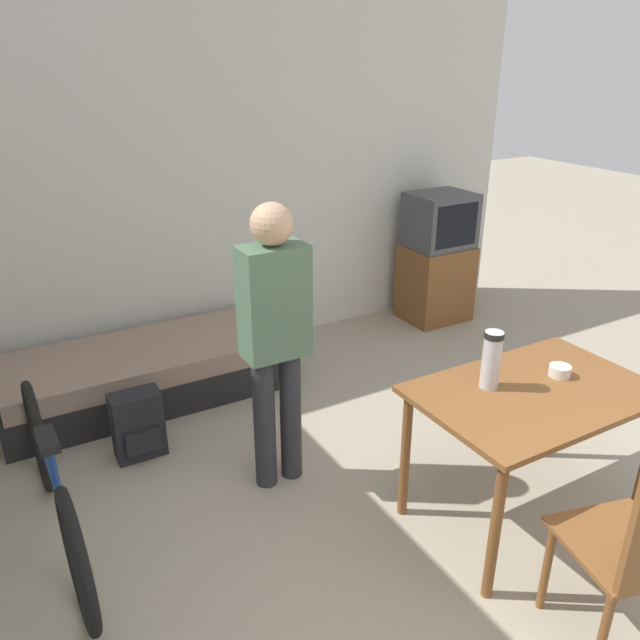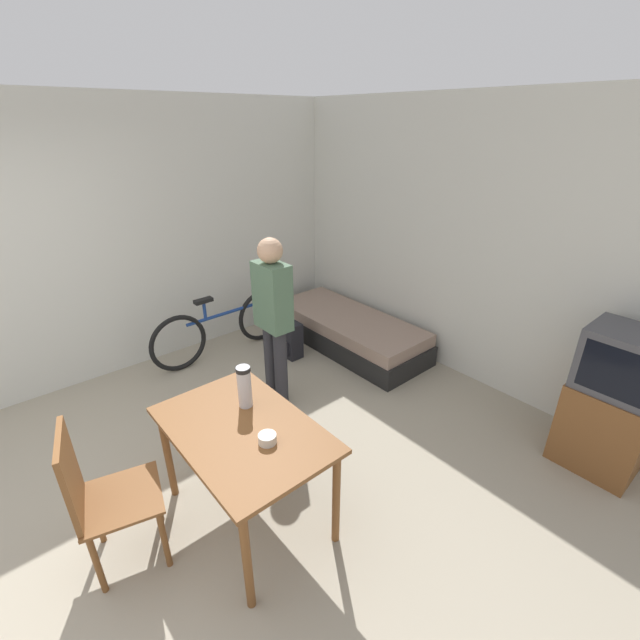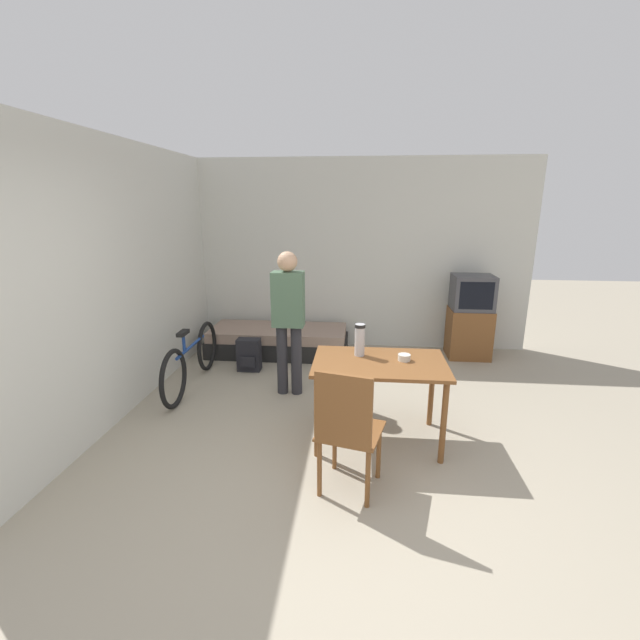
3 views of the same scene
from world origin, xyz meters
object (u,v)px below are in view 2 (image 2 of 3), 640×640
at_px(thermos_flask, 244,385).
at_px(backpack, 289,339).
at_px(daybed, 349,331).
at_px(wooden_chair, 99,493).
at_px(person_standing, 273,314).
at_px(bicycle, 222,328).
at_px(tv, 612,403).
at_px(mate_bowl, 267,439).
at_px(dining_table, 243,440).

distance_m(thermos_flask, backpack, 2.09).
xyz_separation_m(daybed, wooden_chair, (1.08, -3.01, 0.37)).
bearing_deg(wooden_chair, daybed, 109.71).
bearing_deg(daybed, person_standing, -73.87).
bearing_deg(bicycle, tv, 21.47).
height_order(wooden_chair, person_standing, person_standing).
distance_m(wooden_chair, bicycle, 2.58).
height_order(tv, thermos_flask, tv).
distance_m(person_standing, backpack, 1.14).
bearing_deg(mate_bowl, tv, 63.99).
bearing_deg(daybed, mate_bowl, -54.54).
distance_m(dining_table, mate_bowl, 0.25).
relative_size(mate_bowl, backpack, 0.26).
xyz_separation_m(person_standing, mate_bowl, (1.16, -0.86, -0.14)).
xyz_separation_m(dining_table, mate_bowl, (0.21, 0.04, 0.12)).
bearing_deg(thermos_flask, dining_table, -37.65).
bearing_deg(mate_bowl, dining_table, -168.48).
bearing_deg(backpack, mate_bowl, -39.48).
relative_size(dining_table, backpack, 2.74).
bearing_deg(dining_table, backpack, 136.12).
relative_size(tv, backpack, 2.74).
height_order(bicycle, person_standing, person_standing).
relative_size(person_standing, backpack, 3.80).
bearing_deg(backpack, bicycle, -134.17).
xyz_separation_m(dining_table, thermos_flask, (-0.18, 0.14, 0.26)).
bearing_deg(mate_bowl, wooden_chair, -118.88).
height_order(daybed, bicycle, bicycle).
bearing_deg(wooden_chair, bicycle, 136.30).
height_order(dining_table, wooden_chair, wooden_chair).
bearing_deg(wooden_chair, dining_table, 72.47).
distance_m(dining_table, thermos_flask, 0.34).
height_order(thermos_flask, backpack, thermos_flask).
bearing_deg(tv, daybed, -177.43).
xyz_separation_m(person_standing, backpack, (-0.63, 0.62, -0.72)).
relative_size(person_standing, thermos_flask, 5.46).
relative_size(dining_table, bicycle, 0.68).
bearing_deg(dining_table, person_standing, 136.55).
relative_size(bicycle, backpack, 4.02).
relative_size(bicycle, mate_bowl, 15.61).
xyz_separation_m(wooden_chair, thermos_flask, (0.07, 0.94, 0.36)).
bearing_deg(tv, wooden_chair, -116.79).
distance_m(tv, thermos_flask, 2.68).
relative_size(daybed, thermos_flask, 6.68).
bearing_deg(dining_table, daybed, 121.06).
xyz_separation_m(wooden_chair, person_standing, (-0.70, 1.70, 0.37)).
bearing_deg(wooden_chair, tv, 63.21).
height_order(wooden_chair, backpack, wooden_chair).
distance_m(bicycle, backpack, 0.77).
xyz_separation_m(dining_table, wooden_chair, (-0.25, -0.80, -0.10)).
bearing_deg(tv, mate_bowl, -116.01).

